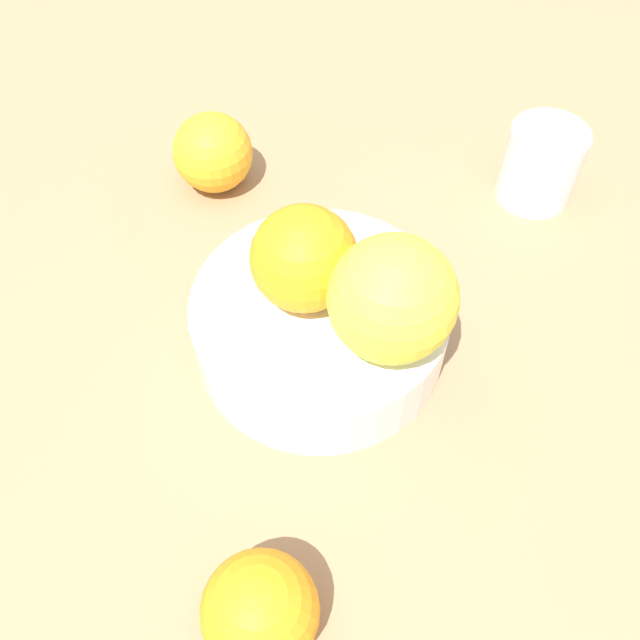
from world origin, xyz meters
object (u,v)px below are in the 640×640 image
at_px(orange_loose_1, 213,153).
at_px(orange_in_bowl_0, 393,299).
at_px(fruit_bowl, 320,325).
at_px(orange_in_bowl_1, 304,259).
at_px(ceramic_cup, 541,165).
at_px(orange_loose_0, 260,611).

bearing_deg(orange_loose_1, orange_in_bowl_0, -148.60).
xyz_separation_m(fruit_bowl, orange_in_bowl_1, (0.01, 0.01, 0.06)).
xyz_separation_m(orange_loose_1, ceramic_cup, (-0.03, -0.29, -0.00)).
distance_m(fruit_bowl, ceramic_cup, 0.25).
bearing_deg(orange_in_bowl_0, orange_loose_0, 152.96).
bearing_deg(orange_in_bowl_1, orange_loose_0, 171.58).
relative_size(fruit_bowl, orange_in_bowl_0, 2.20).
xyz_separation_m(fruit_bowl, orange_loose_0, (-0.20, 0.04, 0.01)).
relative_size(orange_in_bowl_0, orange_loose_1, 1.20).
bearing_deg(fruit_bowl, orange_loose_0, 168.33).
height_order(fruit_bowl, orange_loose_0, orange_loose_0).
distance_m(orange_in_bowl_1, ceramic_cup, 0.26).
height_order(orange_in_bowl_0, ceramic_cup, orange_in_bowl_0).
xyz_separation_m(orange_in_bowl_1, orange_loose_0, (-0.21, 0.03, -0.06)).
height_order(fruit_bowl, ceramic_cup, ceramic_cup).
distance_m(fruit_bowl, orange_in_bowl_1, 0.07).
distance_m(fruit_bowl, orange_loose_1, 0.20).
bearing_deg(orange_loose_0, fruit_bowl, -11.67).
relative_size(orange_in_bowl_0, orange_loose_0, 1.26).
distance_m(fruit_bowl, orange_in_bowl_0, 0.09).
bearing_deg(orange_in_bowl_0, ceramic_cup, -39.14).
height_order(orange_in_bowl_1, ceramic_cup, orange_in_bowl_1).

